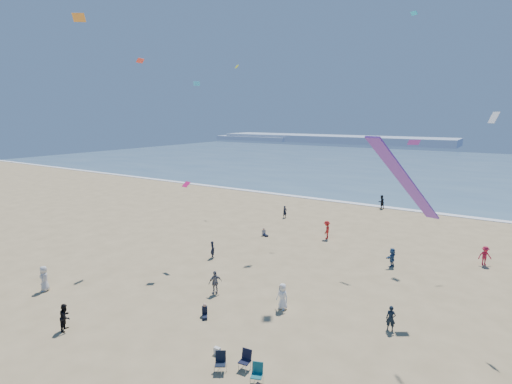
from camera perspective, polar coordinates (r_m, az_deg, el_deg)
The scene contains 9 objects.
ocean at distance 106.50m, azimuth 25.38°, elevation 3.09°, with size 220.00×100.00×0.06m, color #476B84.
surf_line at distance 57.90m, azimuth 18.57°, elevation -2.14°, with size 220.00×1.20×0.08m, color white.
headland_far at distance 194.67m, azimuth 10.74°, elevation 7.46°, with size 110.00×20.00×3.20m, color #7A8EA8.
headland_near at distance 208.86m, azimuth -0.09°, elevation 7.70°, with size 40.00×14.00×2.00m, color #7A8EA8.
standing_flyers at distance 30.77m, azimuth 13.78°, elevation -11.66°, with size 35.88×47.86×1.90m.
seated_group at distance 23.20m, azimuth -2.76°, elevation -20.52°, with size 18.06×31.16×0.84m.
chair_cluster at distance 21.21m, azimuth -2.26°, elevation -23.58°, with size 2.80×1.55×1.00m.
white_tote at distance 22.90m, azimuth -5.57°, elevation -21.66°, with size 0.35×0.20×0.40m, color silver.
kites_aloft at distance 24.50m, azimuth 22.37°, elevation 17.04°, with size 38.97×37.89×25.58m.
Camera 1 is at (13.58, -9.89, 12.49)m, focal length 28.00 mm.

